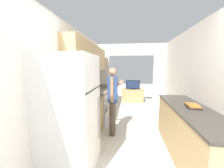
{
  "coord_description": "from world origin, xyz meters",
  "views": [
    {
      "loc": [
        -0.05,
        -1.2,
        1.62
      ],
      "look_at": [
        -0.57,
        2.84,
        1.1
      ],
      "focal_mm": 22.0,
      "sensor_mm": 36.0,
      "label": 1
    }
  ],
  "objects_px": {
    "refrigerator": "(70,114)",
    "book_stack": "(193,106)",
    "range_oven": "(96,106)",
    "tv_cabinet": "(132,95)",
    "person": "(113,99)",
    "television": "(133,85)"
  },
  "relations": [
    {
      "from": "refrigerator",
      "to": "book_stack",
      "type": "height_order",
      "value": "refrigerator"
    },
    {
      "from": "refrigerator",
      "to": "book_stack",
      "type": "bearing_deg",
      "value": 15.33
    },
    {
      "from": "television",
      "to": "range_oven",
      "type": "bearing_deg",
      "value": -114.36
    },
    {
      "from": "refrigerator",
      "to": "person",
      "type": "xyz_separation_m",
      "value": [
        0.5,
        1.22,
        -0.05
      ]
    },
    {
      "from": "refrigerator",
      "to": "television",
      "type": "relative_size",
      "value": 2.84
    },
    {
      "from": "television",
      "to": "refrigerator",
      "type": "bearing_deg",
      "value": -103.49
    },
    {
      "from": "person",
      "to": "tv_cabinet",
      "type": "xyz_separation_m",
      "value": [
        0.54,
        3.16,
        -0.55
      ]
    },
    {
      "from": "range_oven",
      "to": "tv_cabinet",
      "type": "xyz_separation_m",
      "value": [
        1.11,
        2.48,
        -0.17
      ]
    },
    {
      "from": "person",
      "to": "book_stack",
      "type": "bearing_deg",
      "value": -114.35
    },
    {
      "from": "book_stack",
      "to": "person",
      "type": "bearing_deg",
      "value": 155.5
    },
    {
      "from": "person",
      "to": "book_stack",
      "type": "height_order",
      "value": "person"
    },
    {
      "from": "person",
      "to": "television",
      "type": "xyz_separation_m",
      "value": [
        0.54,
        3.12,
        -0.05
      ]
    },
    {
      "from": "person",
      "to": "television",
      "type": "height_order",
      "value": "person"
    },
    {
      "from": "refrigerator",
      "to": "range_oven",
      "type": "xyz_separation_m",
      "value": [
        -0.06,
        1.89,
        -0.43
      ]
    },
    {
      "from": "person",
      "to": "television",
      "type": "distance_m",
      "value": 3.16
    },
    {
      "from": "person",
      "to": "book_stack",
      "type": "relative_size",
      "value": 4.92
    },
    {
      "from": "person",
      "to": "book_stack",
      "type": "distance_m",
      "value": 1.63
    },
    {
      "from": "range_oven",
      "to": "person",
      "type": "relative_size",
      "value": 0.67
    },
    {
      "from": "refrigerator",
      "to": "range_oven",
      "type": "bearing_deg",
      "value": 91.96
    },
    {
      "from": "person",
      "to": "book_stack",
      "type": "xyz_separation_m",
      "value": [
        1.49,
        -0.68,
        0.09
      ]
    },
    {
      "from": "range_oven",
      "to": "tv_cabinet",
      "type": "bearing_deg",
      "value": 66.01
    },
    {
      "from": "television",
      "to": "person",
      "type": "bearing_deg",
      "value": -99.86
    }
  ]
}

